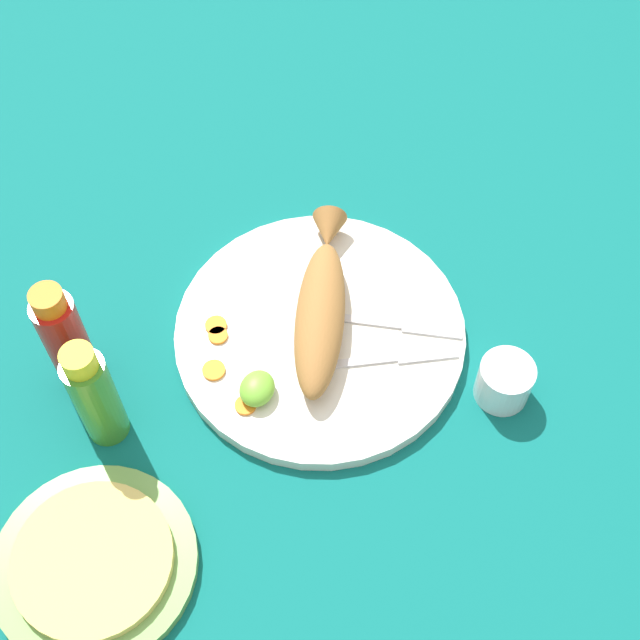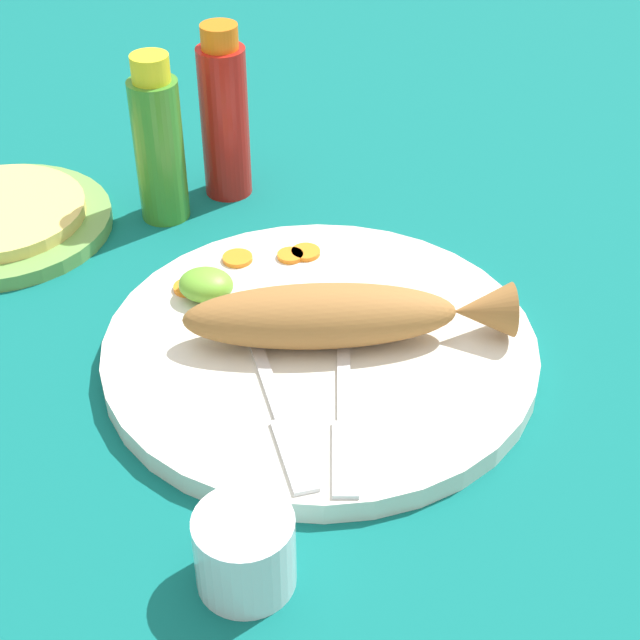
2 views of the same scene
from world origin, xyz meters
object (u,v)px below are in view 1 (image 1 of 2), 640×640
at_px(hot_sauce_bottle_green, 95,396).
at_px(salt_cup, 504,383).
at_px(fork_far, 389,358).
at_px(hot_sauce_bottle_red, 67,341).
at_px(fork_near, 394,324).
at_px(main_plate, 320,333).
at_px(tortilla_plate, 95,564).
at_px(fried_fish, 321,306).

distance_m(hot_sauce_bottle_green, salt_cup, 0.44).
xyz_separation_m(fork_far, hot_sauce_bottle_red, (0.12, -0.33, 0.06)).
xyz_separation_m(fork_near, hot_sauce_bottle_green, (0.22, -0.27, 0.06)).
xyz_separation_m(main_plate, fork_near, (-0.03, 0.08, 0.01)).
height_order(fork_far, tortilla_plate, fork_far).
xyz_separation_m(fried_fish, salt_cup, (0.02, 0.22, -0.02)).
xyz_separation_m(main_plate, hot_sauce_bottle_red, (0.14, -0.24, 0.07)).
distance_m(fork_near, hot_sauce_bottle_green, 0.35).
bearing_deg(fork_far, main_plate, 145.51).
height_order(hot_sauce_bottle_red, salt_cup, hot_sauce_bottle_red).
bearing_deg(hot_sauce_bottle_red, fork_near, 117.70).
distance_m(hot_sauce_bottle_red, tortilla_plate, 0.23).
height_order(main_plate, hot_sauce_bottle_red, hot_sauce_bottle_red).
xyz_separation_m(fried_fish, hot_sauce_bottle_green, (0.20, -0.18, 0.03)).
bearing_deg(salt_cup, main_plate, -91.62).
bearing_deg(hot_sauce_bottle_red, salt_cup, 105.86).
distance_m(hot_sauce_bottle_red, hot_sauce_bottle_green, 0.07).
bearing_deg(fork_far, fried_fish, 136.33).
bearing_deg(fork_near, main_plate, -167.95).
relative_size(fried_fish, tortilla_plate, 1.24).
bearing_deg(fork_near, salt_cup, -25.50).
xyz_separation_m(hot_sauce_bottle_red, tortilla_plate, (0.19, 0.11, -0.07)).
xyz_separation_m(fried_fish, hot_sauce_bottle_red, (0.15, -0.24, 0.04)).
bearing_deg(fried_fish, tortilla_plate, -33.69).
bearing_deg(tortilla_plate, hot_sauce_bottle_red, -150.28).
bearing_deg(fried_fish, fork_far, 58.43).
xyz_separation_m(hot_sauce_bottle_red, salt_cup, (-0.13, 0.46, -0.06)).
bearing_deg(tortilla_plate, salt_cup, 132.83).
bearing_deg(fried_fish, main_plate, 0.00).
height_order(main_plate, fried_fish, fried_fish).
height_order(main_plate, tortilla_plate, main_plate).
height_order(fried_fish, fork_near, fried_fish).
height_order(fried_fish, fork_far, fried_fish).
height_order(fried_fish, hot_sauce_bottle_green, hot_sauce_bottle_green).
height_order(fork_far, hot_sauce_bottle_green, hot_sauce_bottle_green).
distance_m(fried_fish, tortilla_plate, 0.37).
relative_size(main_plate, fork_far, 1.96).
bearing_deg(main_plate, fried_fish, -166.52).
distance_m(fried_fish, hot_sauce_bottle_red, 0.28).
relative_size(fork_near, tortilla_plate, 0.89).
distance_m(salt_cup, tortilla_plate, 0.48).
bearing_deg(fork_near, hot_sauce_bottle_green, -150.65).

